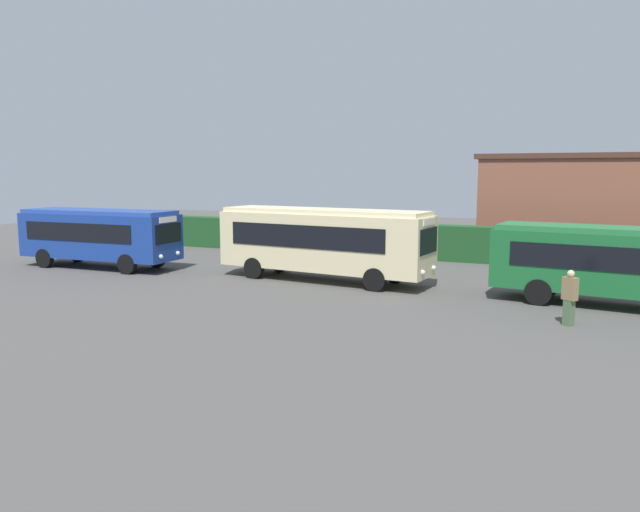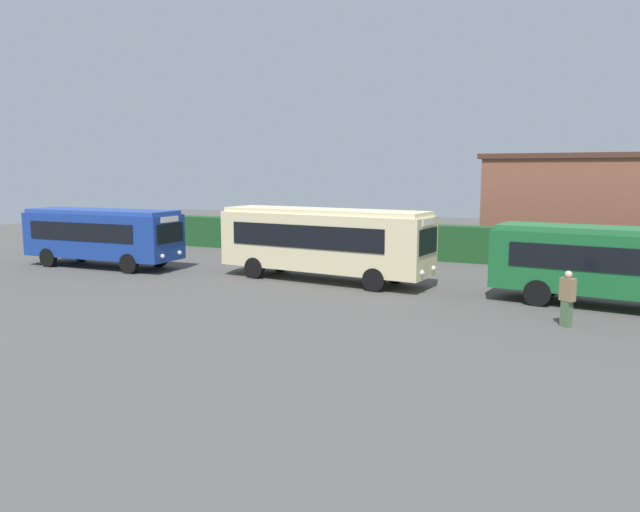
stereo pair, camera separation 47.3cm
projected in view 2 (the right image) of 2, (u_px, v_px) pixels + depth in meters
name	position (u px, v px, depth m)	size (l,w,h in m)	color
ground_plane	(343.00, 281.00, 27.86)	(82.44, 82.44, 0.00)	#514F4C
bus_blue	(103.00, 234.00, 31.74)	(8.87, 2.75, 3.04)	navy
bus_cream	(324.00, 240.00, 27.66)	(10.36, 3.49, 3.32)	beige
bus_green	(634.00, 263.00, 21.72)	(10.12, 3.48, 2.98)	#19602D
person_left	(154.00, 246.00, 34.04)	(0.49, 0.27, 1.68)	#4C6B47
person_center	(567.00, 297.00, 19.47)	(0.53, 0.49, 1.84)	#4C6B47
hedge_row	(398.00, 241.00, 35.37)	(53.22, 1.24, 2.00)	#1D4C22
depot_building	(598.00, 205.00, 36.09)	(13.23, 7.00, 6.06)	brown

